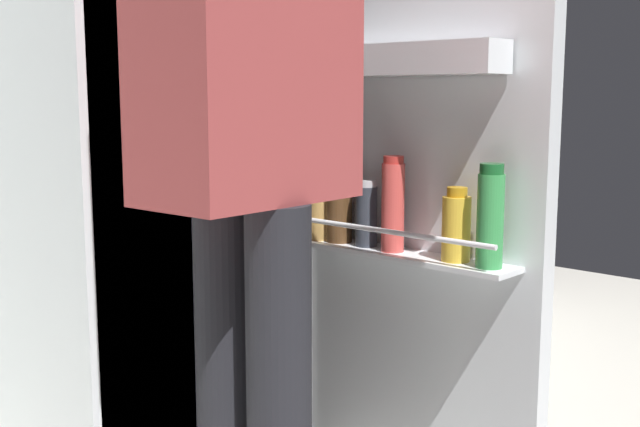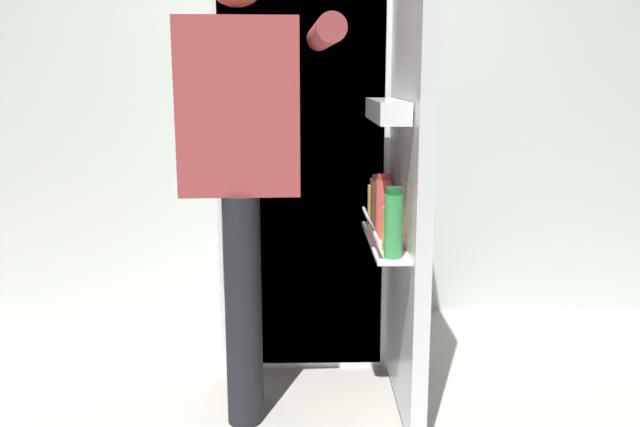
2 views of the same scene
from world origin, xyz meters
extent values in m
plane|color=#B7B2A8|center=(0.00, 0.00, 0.00)|extent=(6.03, 6.03, 0.00)
cube|color=beige|center=(0.00, 0.96, 1.33)|extent=(4.40, 0.10, 2.67)
cube|color=silver|center=(0.00, 0.58, 0.83)|extent=(0.67, 0.66, 1.65)
cube|color=white|center=(0.00, 0.25, 0.83)|extent=(0.63, 0.01, 1.61)
cube|color=white|center=(0.00, 0.30, 0.75)|extent=(0.59, 0.09, 0.01)
cube|color=silver|center=(0.36, -0.08, 0.83)|extent=(0.05, 0.66, 1.61)
cube|color=white|center=(0.28, -0.08, 0.62)|extent=(0.11, 0.58, 0.01)
cylinder|color=silver|center=(0.23, -0.08, 0.68)|extent=(0.01, 0.55, 0.01)
cube|color=white|center=(0.28, -0.08, 1.06)|extent=(0.10, 0.49, 0.07)
cylinder|color=gold|center=(0.29, -0.23, 0.69)|extent=(0.06, 0.06, 0.14)
cylinder|color=#BC8419|center=(0.29, -0.23, 0.77)|extent=(0.04, 0.04, 0.02)
cylinder|color=#DB4C47|center=(0.28, -0.06, 0.72)|extent=(0.05, 0.05, 0.20)
cylinder|color=#B22D28|center=(0.28, -0.06, 0.83)|extent=(0.05, 0.05, 0.02)
cylinder|color=green|center=(0.28, -0.31, 0.72)|extent=(0.06, 0.06, 0.20)
cylinder|color=#195B28|center=(0.28, -0.31, 0.83)|extent=(0.05, 0.05, 0.02)
cylinder|color=brown|center=(0.28, 0.11, 0.71)|extent=(0.06, 0.06, 0.18)
cylinder|color=black|center=(0.28, 0.11, 0.81)|extent=(0.06, 0.06, 0.02)
cylinder|color=#333842|center=(0.29, 0.03, 0.69)|extent=(0.05, 0.05, 0.14)
cylinder|color=silver|center=(0.29, 0.03, 0.77)|extent=(0.05, 0.05, 0.02)
cylinder|color=tan|center=(0.28, 0.17, 0.69)|extent=(0.07, 0.07, 0.15)
cylinder|color=#996623|center=(0.28, 0.17, 0.78)|extent=(0.05, 0.05, 0.03)
cylinder|color=#4C7F3D|center=(0.01, 0.30, 0.80)|extent=(0.08, 0.08, 0.10)
cylinder|color=black|center=(-0.21, -0.03, 0.40)|extent=(0.12, 0.12, 0.79)
cylinder|color=black|center=(-0.20, -0.17, 0.40)|extent=(0.12, 0.12, 0.79)
cube|color=#9E3D3D|center=(-0.20, -0.10, 1.07)|extent=(0.40, 0.24, 0.56)
cylinder|color=#9E3D3D|center=(-0.21, 0.09, 1.05)|extent=(0.08, 0.08, 0.53)
cylinder|color=#9E3D3D|center=(0.07, -0.28, 1.29)|extent=(0.10, 0.53, 0.08)
camera|label=1|loc=(-1.15, -1.16, 0.99)|focal=44.27mm
camera|label=2|loc=(0.01, -2.29, 1.17)|focal=37.32mm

